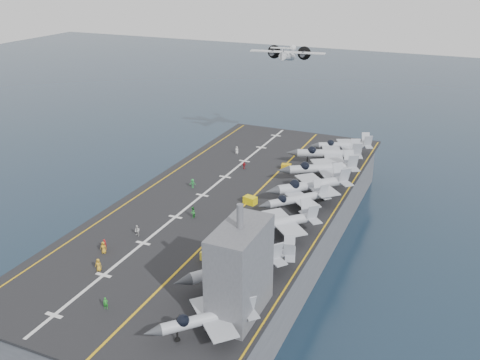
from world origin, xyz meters
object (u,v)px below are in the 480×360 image
at_px(island_superstructure, 240,261).
at_px(transport_plane, 287,57).
at_px(tow_cart_a, 208,256).
at_px(fighter_jet_0, 207,317).

distance_m(island_superstructure, transport_plane, 89.81).
bearing_deg(tow_cart_a, transport_plane, 100.94).
xyz_separation_m(tow_cart_a, transport_plane, (-14.73, 76.25, 16.34)).
distance_m(fighter_jet_0, tow_cart_a, 16.95).
height_order(island_superstructure, tow_cart_a, island_superstructure).
xyz_separation_m(fighter_jet_0, tow_cart_a, (-7.56, 15.07, -1.68)).
relative_size(island_superstructure, transport_plane, 0.69).
relative_size(fighter_jet_0, tow_cart_a, 7.26).
distance_m(island_superstructure, tow_cart_a, 15.16).
height_order(tow_cart_a, transport_plane, transport_plane).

